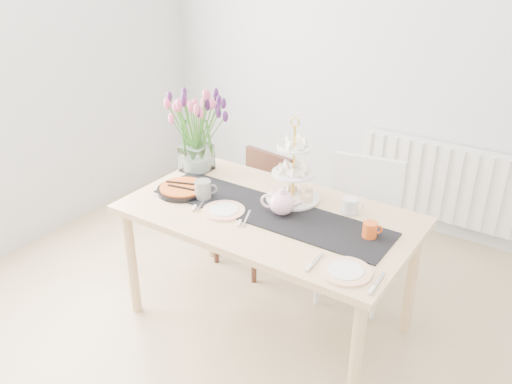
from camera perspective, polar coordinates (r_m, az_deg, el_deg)
The scene contains 15 objects.
room_shell at distance 2.32m, azimuth -6.67°, elevation 3.88°, with size 4.50×4.50×4.50m.
radiator at distance 4.28m, azimuth 18.63°, elevation 1.07°, with size 1.20×0.08×0.60m, color white.
dining_table at distance 3.04m, azimuth 1.34°, elevation -3.37°, with size 1.60×0.90×0.75m.
chair_brown at distance 3.75m, azimuth 0.29°, elevation -1.00°, with size 0.44×0.44×0.79m.
chair_white at distance 3.46m, azimuth 10.93°, elevation -2.79°, with size 0.52×0.52×0.90m.
table_runner at distance 3.00m, azimuth 1.36°, elevation -2.03°, with size 1.40×0.35×0.01m, color black.
tulip_vase at distance 3.40m, azimuth -6.48°, elevation 7.59°, with size 0.63×0.63×0.53m.
cake_stand at distance 3.07m, azimuth 3.93°, elevation 1.25°, with size 0.31×0.31×0.45m.
teapot at distance 2.94m, azimuth 2.76°, elevation -1.19°, with size 0.23×0.19×0.15m, color silver, non-canonical shape.
cream_jug at distance 3.01m, azimuth 9.87°, elevation -1.44°, with size 0.09×0.09×0.09m, color silver.
tart_tin at distance 3.24m, azimuth -7.70°, elevation 0.29°, with size 0.31×0.31×0.04m.
mug_grey at distance 3.13m, azimuth -5.60°, elevation 0.23°, with size 0.09×0.09×0.11m, color slate.
mug_orange at distance 2.79m, azimuth 11.88°, elevation -3.97°, with size 0.07×0.07×0.09m, color #DB5118.
plate_left at distance 3.00m, azimuth -3.42°, elevation -1.97°, with size 0.24×0.24×0.01m, color white.
plate_right at distance 2.53m, azimuth 9.42°, elevation -8.25°, with size 0.24×0.24×0.01m, color white.
Camera 1 is at (1.41, -1.62, 2.18)m, focal length 38.00 mm.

